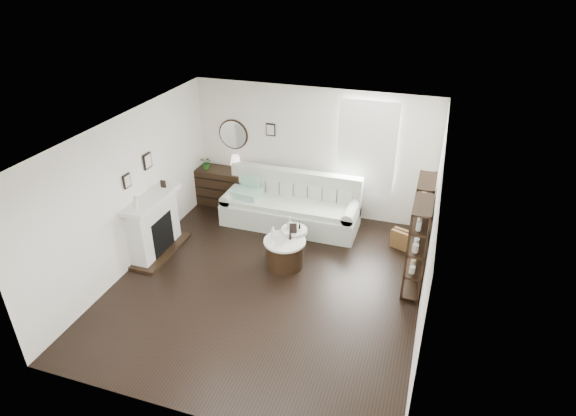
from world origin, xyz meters
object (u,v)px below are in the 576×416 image
(dresser, at_px, (222,186))
(pedestal_table, at_px, (294,231))
(sofa, at_px, (291,208))
(drum_table, at_px, (285,252))

(dresser, distance_m, pedestal_table, 2.63)
(sofa, distance_m, drum_table, 1.50)
(pedestal_table, bearing_deg, dresser, 144.53)
(drum_table, bearing_deg, sofa, 103.18)
(dresser, xyz_separation_m, pedestal_table, (2.14, -1.52, 0.12))
(sofa, xyz_separation_m, drum_table, (0.34, -1.46, -0.09))
(dresser, height_order, drum_table, dresser)
(sofa, relative_size, pedestal_table, 4.74)
(sofa, distance_m, pedestal_table, 1.22)
(sofa, relative_size, drum_table, 3.69)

